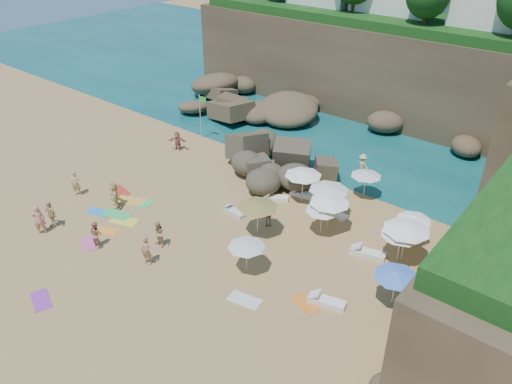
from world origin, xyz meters
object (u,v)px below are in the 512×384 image
Objects in this scene: person_stand_5 at (177,141)px; person_stand_6 at (39,219)px; flag_pole at (201,111)px; parasol_0 at (303,173)px; person_stand_1 at (96,234)px; rock_outcrop at (275,176)px; person_stand_3 at (268,215)px; lounger_0 at (275,198)px; parasol_2 at (407,227)px; person_stand_2 at (362,164)px; person_stand_0 at (76,183)px; person_stand_4 at (403,232)px; parasol_1 at (322,209)px.

person_stand_6 is at bearing -110.75° from person_stand_5.
parasol_0 is at bearing -13.81° from flag_pole.
parasol_0 reaches higher than person_stand_5.
rock_outcrop is at bearing -101.50° from person_stand_1.
person_stand_3 is 13.71m from person_stand_6.
parasol_0 is at bearing 2.10° from lounger_0.
parasol_0 is 1.69× the size of person_stand_3.
rock_outcrop is 2.65× the size of parasol_2.
flag_pole reaches higher than person_stand_2.
rock_outcrop is 8.80m from person_stand_5.
person_stand_0 reaches higher than person_stand_1.
person_stand_3 is at bearing -89.89° from parasol_0.
parasol_2 is (11.45, -3.39, 2.25)m from rock_outcrop.
person_stand_6 reaches higher than person_stand_1.
person_stand_4 is at bearing 163.70° from person_stand_6.
parasol_2 is at bearing -4.26° from person_stand_4.
parasol_1 is 13.19m from person_stand_1.
person_stand_2 is 9.59m from person_stand_3.
parasol_1 is (6.54, -4.01, 1.76)m from rock_outcrop.
parasol_2 is 20.25m from person_stand_5.
parasol_0 is at bearing 89.55° from person_stand_2.
parasol_1 is 3.43m from person_stand_3.
parasol_1 is at bearing -39.35° from person_stand_5.
rock_outcrop is at bearing 15.95° from person_stand_0.
parasol_2 is at bearing 7.21° from parasol_1.
person_stand_6 is (-3.71, -1.37, 0.15)m from person_stand_1.
person_stand_0 is at bearing -143.81° from parasol_0.
person_stand_0 is 1.11× the size of person_stand_2.
person_stand_0 is (-0.14, -11.98, -1.55)m from flag_pole.
flag_pole is 19.78m from person_stand_4.
flag_pole reaches higher than person_stand_3.
person_stand_5 is at bearing -90.57° from flag_pole.
parasol_2 is at bearing -144.83° from person_stand_1.
lounger_0 is at bearing 66.70° from person_stand_3.
parasol_0 is at bearing -30.66° from person_stand_5.
parasol_0 is 6.10m from person_stand_2.
lounger_0 is 13.46m from person_stand_0.
rock_outcrop is at bearing 148.45° from parasol_1.
person_stand_3 is (-1.28, -9.51, -0.09)m from person_stand_2.
person_stand_6 is at bearing -158.98° from lounger_0.
person_stand_6 is (2.07, -13.15, 0.18)m from person_stand_5.
parasol_1 is at bearing -134.89° from person_stand_1.
flag_pole is at bearing 99.09° from person_stand_3.
flag_pole is 2.15× the size of person_stand_4.
parasol_2 is 10.17m from person_stand_2.
flag_pole is 15.75m from person_stand_1.
parasol_1 is 4.94m from lounger_0.
person_stand_3 is at bearing -28.77° from flag_pole.
flag_pole is 2.47× the size of person_stand_5.
person_stand_5 is at bearing 34.65° from person_stand_2.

